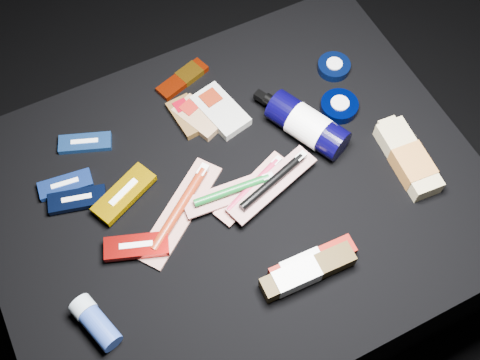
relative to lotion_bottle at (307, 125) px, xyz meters
name	(u,v)px	position (x,y,z in m)	size (l,w,h in m)	color
ground	(237,261)	(-0.19, -0.06, -0.43)	(3.00, 3.00, 0.00)	black
cloth_table	(236,231)	(-0.19, -0.06, -0.23)	(0.98, 0.78, 0.40)	black
luna_bar_0	(85,143)	(-0.43, 0.18, -0.03)	(0.12, 0.08, 0.01)	#2150A1
luna_bar_1	(66,185)	(-0.49, 0.11, -0.03)	(0.11, 0.05, 0.01)	#1D3F9F
luna_bar_2	(77,200)	(-0.48, 0.06, -0.02)	(0.12, 0.07, 0.01)	black
luna_bar_3	(124,194)	(-0.40, 0.03, -0.02)	(0.14, 0.10, 0.02)	#CD9900
luna_bar_4	(137,246)	(-0.42, -0.08, -0.02)	(0.13, 0.08, 0.02)	maroon
clif_bar_0	(186,115)	(-0.21, 0.15, -0.03)	(0.06, 0.10, 0.02)	#4D3416
clif_bar_1	(219,109)	(-0.14, 0.13, -0.02)	(0.10, 0.14, 0.02)	#A2A39C
clif_bar_2	(197,116)	(-0.19, 0.14, -0.03)	(0.09, 0.12, 0.02)	#8E6B49
power_bar	(185,77)	(-0.17, 0.25, -0.03)	(0.13, 0.07, 0.02)	maroon
lotion_bottle	(307,125)	(0.00, 0.00, 0.00)	(0.13, 0.22, 0.07)	black
cream_tin_upper	(334,67)	(0.14, 0.12, -0.02)	(0.07, 0.07, 0.02)	black
cream_tin_lower	(339,106)	(0.10, 0.02, -0.02)	(0.08, 0.08, 0.03)	black
bodywash_bottle	(409,160)	(0.15, -0.16, -0.02)	(0.07, 0.19, 0.04)	tan
deodorant_stick	(95,322)	(-0.54, -0.19, -0.01)	(0.07, 0.11, 0.04)	navy
toothbrush_pack_0	(181,209)	(-0.31, -0.05, -0.02)	(0.23, 0.19, 0.03)	beige
toothbrush_pack_1	(254,186)	(-0.16, -0.07, -0.02)	(0.19, 0.11, 0.02)	silver
toothbrush_pack_2	(233,191)	(-0.20, -0.06, -0.01)	(0.20, 0.06, 0.02)	beige
toothbrush_pack_3	(273,182)	(-0.12, -0.08, -0.01)	(0.21, 0.11, 0.02)	beige
toothpaste_carton_red	(309,264)	(-0.14, -0.26, -0.02)	(0.17, 0.04, 0.03)	#6F0700
toothpaste_carton_green	(304,273)	(-0.16, -0.27, -0.01)	(0.18, 0.05, 0.04)	#35260B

